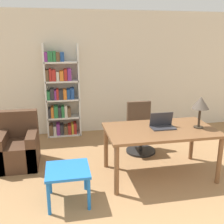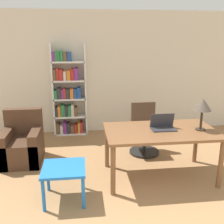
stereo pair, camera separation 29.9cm
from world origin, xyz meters
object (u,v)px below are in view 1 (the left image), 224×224
Objects in this scene: laptop at (162,125)px; office_chair at (140,131)px; desk at (160,134)px; armchair at (19,148)px; bookshelf at (61,96)px; table_lamp at (201,104)px; side_table_blue at (68,174)px.

office_chair is at bearing 93.77° from laptop.
desk is 2.40m from armchair.
bookshelf is at bearing 141.62° from office_chair.
side_table_blue is at bearing -169.29° from table_lamp.
table_lamp is at bearing -5.87° from desk.
desk is at bearing 17.26° from side_table_blue.
armchair reaches higher than side_table_blue.
table_lamp is 0.87× the size of side_table_blue.
table_lamp is 1.40m from office_chair.
desk is 2.58m from bookshelf.
table_lamp reaches higher than desk.
office_chair is 1.06× the size of armchair.
armchair is (-2.27, 0.77, -0.53)m from laptop.
side_table_blue is 0.28× the size of bookshelf.
table_lamp is 3.01m from bookshelf.
bookshelf reaches higher than table_lamp.
desk is at bearing -20.07° from armchair.
laptop is 1.61m from side_table_blue.
desk is 2.97× the size of side_table_blue.
side_table_blue is 1.49m from armchair.
laptop is at bearing -18.77° from armchair.
armchair is (-0.80, 1.26, -0.11)m from side_table_blue.
side_table_blue is (-1.48, -0.49, -0.42)m from laptop.
armchair is (-2.21, -0.14, -0.11)m from office_chair.
office_chair is 1.92m from bookshelf.
laptop reaches higher than office_chair.
office_chair reaches higher than armchair.
bookshelf reaches higher than office_chair.
laptop is 0.75× the size of table_lamp.
laptop reaches higher than desk.
table_lamp reaches higher than armchair.
office_chair is 1.69× the size of side_table_blue.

